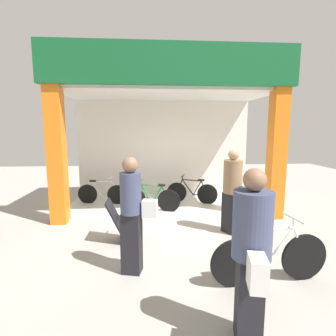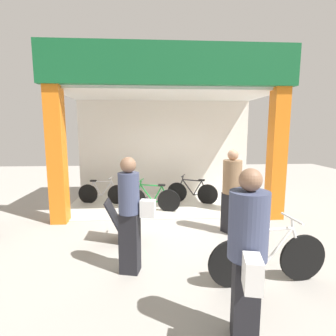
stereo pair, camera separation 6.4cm
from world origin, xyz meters
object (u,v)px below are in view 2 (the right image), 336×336
Objects in this scene: bicycle_parked_0 at (268,258)px; pedestrian_1 at (247,256)px; bicycle_inside_2 at (102,193)px; pedestrian_2 at (232,190)px; bicycle_inside_0 at (192,192)px; sandwich_board_sign at (127,220)px; bicycle_inside_1 at (152,199)px; pedestrian_0 at (130,214)px.

bicycle_parked_0 is 1.34m from pedestrian_1.
bicycle_inside_2 is 0.82× the size of pedestrian_2.
pedestrian_2 is (0.46, -2.22, 0.58)m from bicycle_inside_0.
pedestrian_1 is at bearing -92.95° from bicycle_inside_0.
bicycle_inside_0 is 2.99m from sandwich_board_sign.
pedestrian_1 is at bearing -61.49° from sandwich_board_sign.
pedestrian_2 reaches higher than bicycle_inside_1.
pedestrian_2 is (0.04, 1.83, 0.53)m from bicycle_parked_0.
pedestrian_2 reaches higher than bicycle_parked_0.
pedestrian_0 is 1.01× the size of pedestrian_2.
pedestrian_0 is at bearing -73.55° from bicycle_inside_2.
bicycle_inside_1 is (-1.17, -0.68, 0.01)m from bicycle_inside_0.
pedestrian_2 reaches higher than sandwich_board_sign.
bicycle_inside_1 is at bearing 83.84° from pedestrian_0.
pedestrian_2 is at bearing 75.66° from pedestrian_1.
pedestrian_0 is at bearing -144.39° from pedestrian_2.
bicycle_parked_0 is at bearing -36.89° from sandwich_board_sign.
pedestrian_1 is (1.39, -2.56, 0.53)m from sandwich_board_sign.
bicycle_parked_0 is (1.60, -3.37, 0.05)m from bicycle_inside_1.
bicycle_parked_0 is at bearing -91.18° from pedestrian_2.
pedestrian_1 reaches higher than bicycle_parked_0.
bicycle_parked_0 reaches higher than sandwich_board_sign.
sandwich_board_sign is 2.96m from pedestrian_1.
pedestrian_0 is 0.98× the size of pedestrian_1.
bicycle_inside_0 is 2.34m from pedestrian_2.
sandwich_board_sign is (-0.48, -1.81, 0.08)m from bicycle_inside_1.
bicycle_inside_2 is 5.67m from pedestrian_1.
bicycle_inside_1 is 0.84× the size of pedestrian_0.
pedestrian_2 is (0.72, 2.83, -0.03)m from pedestrian_1.
bicycle_parked_0 reaches higher than bicycle_inside_1.
bicycle_inside_2 is at bearing 109.92° from sandwich_board_sign.
bicycle_inside_1 is at bearing 101.79° from pedestrian_1.
bicycle_parked_0 is 2.59m from sandwich_board_sign.
bicycle_parked_0 reaches higher than bicycle_inside_0.
sandwich_board_sign is at bearing -70.08° from bicycle_inside_2.
bicycle_inside_2 is at bearing 151.66° from bicycle_inside_1.
bicycle_inside_2 is 0.81× the size of pedestrian_0.
bicycle_inside_1 reaches higher than bicycle_inside_0.
bicycle_parked_0 is 0.98× the size of pedestrian_0.
bicycle_inside_0 is 2.58m from bicycle_inside_2.
pedestrian_0 reaches higher than sandwich_board_sign.
bicycle_inside_1 is at bearing -28.34° from bicycle_inside_2.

